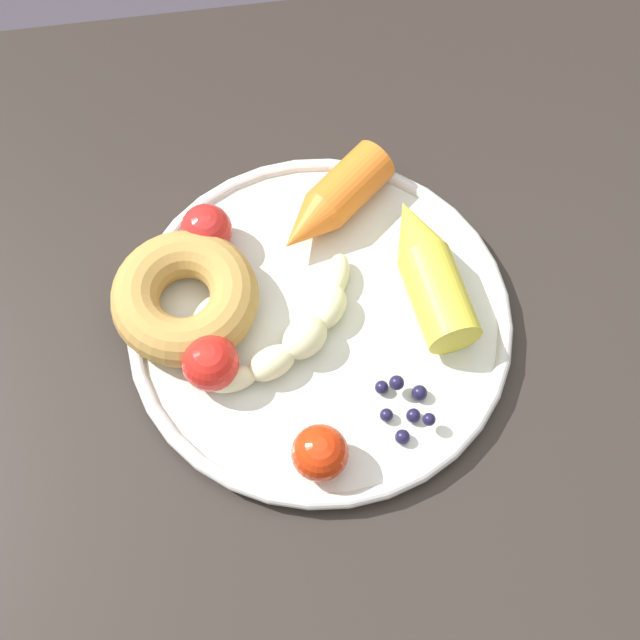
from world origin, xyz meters
TOP-DOWN VIEW (x-y plane):
  - ground_plane at (0.00, 0.00)m, footprint 6.00×6.00m
  - dining_table at (0.00, 0.00)m, footprint 1.02×0.74m
  - plate at (-0.02, 0.03)m, footprint 0.31×0.31m
  - banana at (-0.04, 0.01)m, footprint 0.13×0.11m
  - carrot_orange at (0.01, 0.12)m, footprint 0.11×0.10m
  - carrot_yellow at (0.07, 0.05)m, footprint 0.06×0.13m
  - donut at (-0.12, 0.05)m, footprint 0.16×0.16m
  - blueberry_pile at (0.03, -0.06)m, footprint 0.04×0.05m
  - tomato_near at (-0.11, -0.01)m, footprint 0.04×0.04m
  - tomato_mid at (-0.10, 0.11)m, footprint 0.04×0.04m
  - tomato_far at (-0.03, -0.09)m, footprint 0.04×0.04m

SIDE VIEW (x-z plane):
  - ground_plane at x=0.00m, z-range 0.00..0.00m
  - dining_table at x=0.00m, z-range 0.26..0.96m
  - plate at x=-0.02m, z-range 0.70..0.72m
  - blueberry_pile at x=0.03m, z-range 0.71..0.73m
  - banana at x=-0.04m, z-range 0.71..0.74m
  - donut at x=-0.12m, z-range 0.71..0.75m
  - carrot_orange at x=0.01m, z-range 0.71..0.75m
  - tomato_mid at x=-0.10m, z-range 0.71..0.75m
  - tomato_far at x=-0.03m, z-range 0.71..0.75m
  - carrot_yellow at x=0.07m, z-range 0.71..0.76m
  - tomato_near at x=-0.11m, z-range 0.71..0.76m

